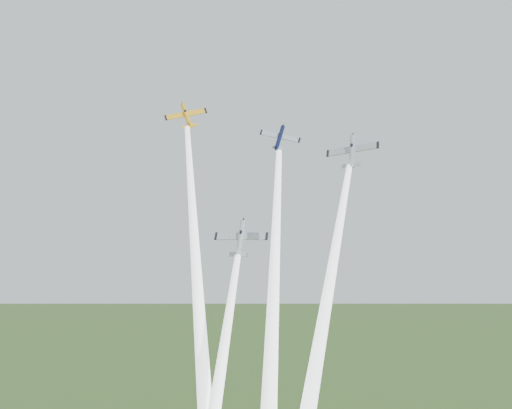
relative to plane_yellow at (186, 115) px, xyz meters
The scene contains 7 objects.
plane_yellow is the anchor object (origin of this frame).
smoke_trail_yellow 41.65m from the plane_yellow, 65.30° to the right, with size 2.64×2.64×76.91m, color white, non-canonical shape.
plane_navy 23.26m from the plane_yellow, 26.66° to the right, with size 6.80×6.75×1.07m, color #0C1138, non-canonical shape.
smoke_trail_navy 53.82m from the plane_yellow, 53.67° to the right, with size 2.64×2.64×68.23m, color white, non-canonical shape.
plane_silver_right 33.98m from the plane_yellow, 14.98° to the right, with size 8.79×8.72×1.38m, color #A5ABB3, non-canonical shape.
smoke_trail_silver_right 55.22m from the plane_yellow, 44.61° to the right, with size 2.64×2.64×63.19m, color white, non-canonical shape.
plane_silver_low 33.45m from the plane_yellow, 49.67° to the right, with size 8.35×8.28×1.31m, color #A5ACB2, non-canonical shape.
Camera 1 is at (23.94, -105.36, 84.87)m, focal length 45.00 mm.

